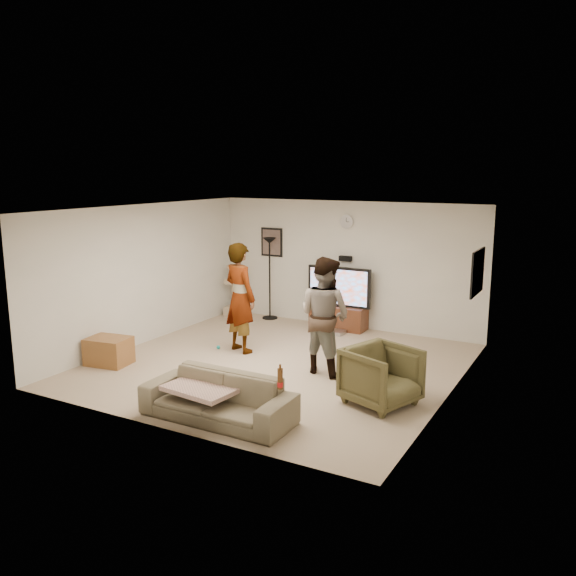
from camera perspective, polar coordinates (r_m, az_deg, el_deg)
The scene contains 24 objects.
floor at distance 9.60m, azimuth -1.01°, elevation -7.46°, with size 5.50×5.50×0.02m, color tan.
ceiling at distance 9.11m, azimuth -1.07°, elevation 7.72°, with size 5.50×5.50×0.02m, color silver.
wall_back at distance 11.70m, azimuth 5.68°, elevation 2.26°, with size 5.50×0.04×2.50m, color silver.
wall_front at distance 7.09m, azimuth -12.19°, elevation -3.93°, with size 5.50×0.04×2.50m, color silver.
wall_left at distance 10.89m, azimuth -13.70°, elevation 1.31°, with size 0.04×5.50×2.50m, color silver.
wall_right at distance 8.29m, azimuth 15.70°, elevation -1.89°, with size 0.04×5.50×2.50m, color silver.
wall_clock at distance 11.57m, azimuth 5.70°, elevation 6.40°, with size 0.26×0.26×0.04m, color silver.
wall_speaker at distance 11.63m, azimuth 5.57°, elevation 2.85°, with size 0.25×0.10×0.10m, color black.
picture_back at distance 12.40m, azimuth -1.59°, elevation 4.46°, with size 0.42×0.03×0.52m, color brown.
picture_right at distance 9.78m, azimuth 17.83°, elevation 1.46°, with size 0.03×0.78×0.62m, color #F0AF57.
tv_stand at distance 11.71m, azimuth 4.90°, elevation -2.82°, with size 1.11×0.45×0.46m, color #442214.
console_box at distance 11.37m, azimuth 4.46°, elevation -4.25°, with size 0.40×0.30×0.07m, color #AEAFB5.
tv at distance 11.57m, azimuth 4.95°, elevation 0.14°, with size 1.30×0.08×0.77m, color black.
tv_screen at distance 11.53m, azimuth 4.86°, elevation 0.11°, with size 1.20×0.01×0.68m, color #4BA1FB.
floor_lamp at distance 12.33m, azimuth -1.78°, elevation 0.90°, with size 0.32×0.32×1.70m, color black.
cat_tree at distance 12.70m, azimuth -5.26°, elevation -0.21°, with size 0.35×0.35×1.11m, color tan.
person_left at distance 10.09m, azimuth -4.66°, elevation -0.94°, with size 0.69×0.45×1.89m, color #9C97AB.
person_right at distance 9.03m, azimuth 3.55°, elevation -2.65°, with size 0.88×0.69×1.81m, color #303DA4.
sofa at distance 7.56m, azimuth -6.80°, elevation -10.50°, with size 1.95×0.76×0.57m, color #685E49.
throw_blanket at distance 7.64m, azimuth -8.12°, elevation -9.49°, with size 0.90×0.70×0.06m, color #CDA295.
beer_bottle at distance 6.95m, azimuth -0.77°, elevation -8.76°, with size 0.06×0.06×0.25m, color #532E11.
armchair at distance 8.02m, azimuth 9.01°, elevation -8.42°, with size 0.84×0.86×0.79m, color #443F23.
side_table at distance 9.98m, azimuth -16.93°, elevation -5.84°, with size 0.66×0.50×0.44m, color brown.
toy_ball at distance 10.46m, azimuth -6.76°, elevation -5.71°, with size 0.06×0.06×0.06m, color teal.
Camera 1 is at (4.53, -7.88, 3.09)m, focal length 36.77 mm.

